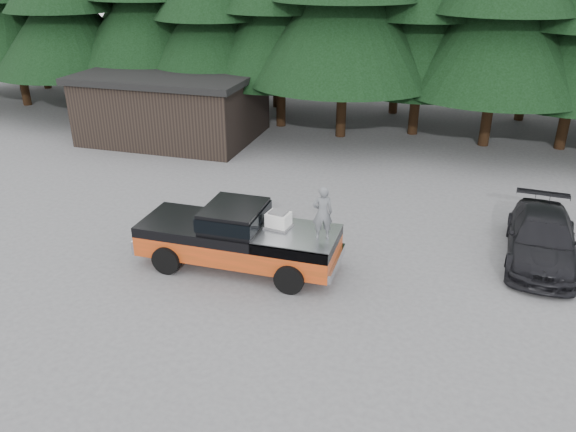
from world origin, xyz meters
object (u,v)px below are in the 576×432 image
(parked_car, at_px, (542,239))
(man_on_bed, at_px, (322,213))
(pickup_truck, at_px, (239,246))
(utility_building, at_px, (174,104))
(air_compressor, at_px, (278,221))

(parked_car, bearing_deg, man_on_bed, -148.87)
(pickup_truck, relative_size, utility_building, 0.71)
(man_on_bed, relative_size, parked_car, 0.32)
(air_compressor, relative_size, parked_car, 0.13)
(man_on_bed, height_order, parked_car, man_on_bed)
(pickup_truck, xyz_separation_m, utility_building, (-7.83, 11.42, 1.00))
(parked_car, xyz_separation_m, utility_building, (-16.41, 8.46, 0.97))
(air_compressor, height_order, man_on_bed, man_on_bed)
(parked_car, bearing_deg, pickup_truck, -156.73)
(pickup_truck, xyz_separation_m, air_compressor, (1.17, 0.20, 0.88))
(utility_building, bearing_deg, parked_car, -27.25)
(pickup_truck, bearing_deg, utility_building, 124.46)
(man_on_bed, bearing_deg, air_compressor, -35.03)
(man_on_bed, distance_m, parked_car, 6.94)
(air_compressor, distance_m, man_on_bed, 1.49)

